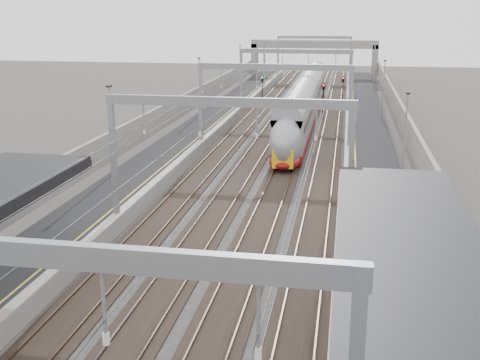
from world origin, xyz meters
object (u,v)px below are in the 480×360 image
at_px(bench, 403,304).
at_px(signal_green, 262,84).
at_px(train, 304,106).
at_px(overbridge, 314,49).

xyz_separation_m(bench, signal_green, (-13.49, 59.47, 0.84)).
distance_m(train, bench, 44.39).
height_order(overbridge, train, overbridge).
bearing_deg(signal_green, train, -66.76).
height_order(overbridge, signal_green, overbridge).
bearing_deg(bench, train, 98.80).
xyz_separation_m(overbridge, train, (1.50, -43.52, -3.35)).
bearing_deg(bench, signal_green, 102.78).
relative_size(train, bench, 24.13).
distance_m(bench, signal_green, 60.99).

